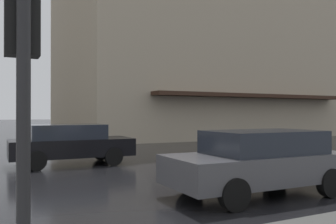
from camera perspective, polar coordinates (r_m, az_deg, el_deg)
haussmann_block_corner at (r=34.38m, az=3.29°, el=17.43°), size 19.00×21.86×25.01m
traffic_signal_post at (r=3.51m, az=-22.29°, el=8.61°), size 0.44×0.30×3.01m
car_dark_grey at (r=8.11m, az=14.46°, el=-7.54°), size 1.85×4.10×1.41m
car_black at (r=12.87m, az=-15.33°, el=-4.84°), size 1.85×4.10×1.41m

